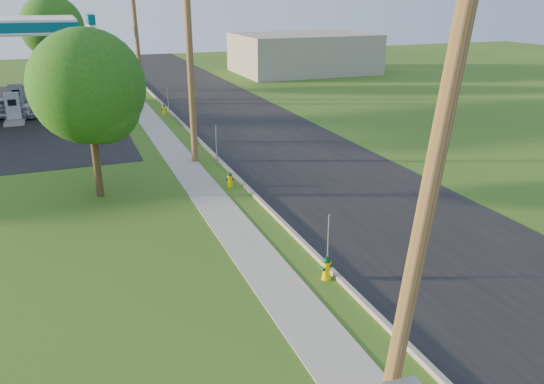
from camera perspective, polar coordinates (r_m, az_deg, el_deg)
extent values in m
plane|color=#35591B|center=(12.69, 13.90, -17.92)|extent=(140.00, 140.00, 0.00)
cube|color=black|center=(22.26, 8.97, -0.23)|extent=(8.00, 120.00, 0.02)
cube|color=gray|center=(20.61, -0.72, -1.48)|extent=(0.15, 120.00, 0.15)
cube|color=gray|center=(20.13, -5.39, -2.30)|extent=(1.50, 120.00, 0.03)
cylinder|color=brown|center=(9.39, 16.73, 0.91)|extent=(1.31, 0.32, 9.48)
cylinder|color=brown|center=(25.70, -8.81, 13.78)|extent=(0.32, 0.32, 9.80)
cylinder|color=brown|center=(43.39, -14.35, 15.80)|extent=(0.49, 0.32, 9.50)
cube|color=gray|center=(15.29, 6.08, -5.91)|extent=(0.05, 0.04, 2.00)
cube|color=gray|center=(25.68, -5.98, 5.02)|extent=(0.05, 0.04, 2.00)
cube|color=gray|center=(37.31, -11.11, 9.57)|extent=(0.05, 0.04, 2.00)
cylinder|color=silver|center=(36.96, -21.96, 11.16)|extent=(0.36, 0.36, 5.50)
cylinder|color=silver|center=(43.51, -22.04, 12.33)|extent=(0.36, 0.36, 5.50)
cube|color=gray|center=(38.83, -25.89, 6.96)|extent=(1.20, 3.20, 0.18)
cube|color=#9EA0A3|center=(38.65, -26.11, 8.33)|extent=(0.90, 0.50, 1.70)
cube|color=#025062|center=(38.65, -26.11, 8.33)|extent=(0.94, 0.40, 1.50)
cube|color=black|center=(38.34, -26.19, 8.62)|extent=(0.50, 0.02, 0.40)
cube|color=gray|center=(42.74, -25.59, 8.07)|extent=(1.20, 3.20, 0.18)
cube|color=#9EA0A3|center=(42.58, -25.78, 9.32)|extent=(0.90, 0.50, 1.70)
cube|color=#025062|center=(42.58, -25.78, 9.32)|extent=(0.94, 0.40, 1.50)
cube|color=black|center=(42.28, -25.86, 9.59)|extent=(0.50, 0.02, 0.40)
cylinder|color=gray|center=(30.92, -18.06, 9.61)|extent=(0.24, 0.24, 5.00)
cube|color=silver|center=(30.53, -18.75, 15.69)|extent=(0.30, 2.00, 2.00)
cube|color=#025062|center=(30.49, -18.93, 17.18)|extent=(0.34, 2.04, 0.50)
cube|color=gray|center=(58.47, 3.41, 14.68)|extent=(14.00, 10.00, 4.00)
cylinder|color=#3C2C1B|center=(22.42, -18.43, 3.73)|extent=(0.30, 0.30, 3.45)
sphere|color=#1D5414|center=(21.84, -19.24, 10.67)|extent=(4.41, 4.41, 4.41)
sphere|color=#1D5414|center=(21.68, -17.92, 8.90)|extent=(3.03, 3.03, 3.03)
cylinder|color=#3C2C1B|center=(50.38, -22.07, 12.41)|extent=(0.30, 0.30, 4.07)
sphere|color=#1D5414|center=(50.11, -22.57, 16.07)|extent=(5.21, 5.21, 5.21)
sphere|color=#1D5414|center=(49.86, -21.97, 15.19)|extent=(3.58, 3.58, 3.58)
cylinder|color=#FFCD00|center=(15.69, 5.83, -9.20)|extent=(0.27, 0.27, 0.06)
cylinder|color=#FFCD00|center=(15.56, 5.86, -8.36)|extent=(0.21, 0.21, 0.58)
cylinder|color=#FFCD00|center=(15.44, 5.89, -7.54)|extent=(0.27, 0.27, 0.04)
sphere|color=#053917|center=(15.42, 5.90, -7.42)|extent=(0.22, 0.22, 0.22)
cylinder|color=#053917|center=(15.37, 5.92, -7.03)|extent=(0.05, 0.05, 0.06)
cylinder|color=#053917|center=(15.43, 6.19, -8.30)|extent=(0.13, 0.14, 0.11)
cylinder|color=#053917|center=(15.45, 5.48, -8.25)|extent=(0.11, 0.11, 0.09)
cylinder|color=#053917|center=(15.60, 6.26, -7.97)|extent=(0.11, 0.11, 0.09)
cylinder|color=#ECD200|center=(22.93, -4.53, 0.64)|extent=(0.25, 0.25, 0.05)
cylinder|color=#ECD200|center=(22.86, -4.55, 1.20)|extent=(0.19, 0.19, 0.53)
cylinder|color=#ECD200|center=(22.78, -4.56, 1.74)|extent=(0.25, 0.25, 0.04)
sphere|color=#0B3C1E|center=(22.77, -4.56, 1.83)|extent=(0.20, 0.20, 0.20)
cylinder|color=#0B3C1E|center=(22.74, -4.57, 2.08)|extent=(0.04, 0.04, 0.05)
cylinder|color=#0B3C1E|center=(22.72, -4.56, 1.26)|extent=(0.13, 0.13, 0.10)
cylinder|color=#0B3C1E|center=(22.84, -4.86, 1.36)|extent=(0.11, 0.10, 0.08)
cylinder|color=#0B3C1E|center=(22.83, -4.24, 1.37)|extent=(0.11, 0.10, 0.08)
cylinder|color=#FCB808|center=(37.92, -11.49, 8.21)|extent=(0.27, 0.27, 0.06)
cylinder|color=#FCB808|center=(37.87, -11.52, 8.60)|extent=(0.22, 0.22, 0.59)
cylinder|color=#FCB808|center=(37.82, -11.55, 8.98)|extent=(0.27, 0.27, 0.04)
sphere|color=#0E341C|center=(37.81, -11.55, 9.04)|extent=(0.23, 0.23, 0.23)
cylinder|color=#0E341C|center=(37.79, -11.56, 9.21)|extent=(0.05, 0.05, 0.06)
cylinder|color=#0E341C|center=(37.72, -11.49, 8.68)|extent=(0.11, 0.12, 0.11)
cylinder|color=#0E341C|center=(37.83, -11.73, 8.70)|extent=(0.10, 0.09, 0.09)
cylinder|color=#0E341C|center=(37.88, -11.32, 8.74)|extent=(0.10, 0.09, 0.09)
imported|color=#AEAFB5|center=(39.90, -26.61, 8.08)|extent=(4.52, 3.24, 1.43)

